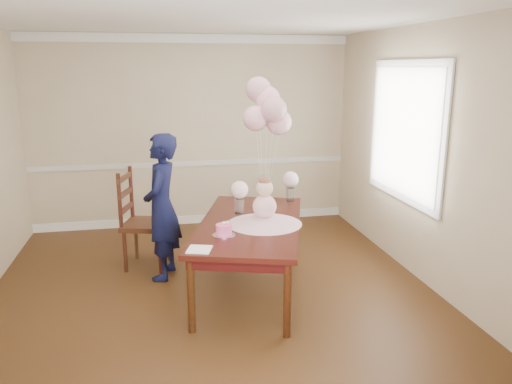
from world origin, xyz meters
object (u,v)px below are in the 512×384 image
Objects in this scene: dining_table_top at (250,224)px; dining_chair_seat at (146,224)px; woman at (162,207)px; birthday_cake at (224,230)px.

dining_chair_seat is (-1.05, 0.87, -0.21)m from dining_table_top.
birthday_cake is at bearing 45.66° from woman.
woman reaches higher than dining_table_top.
birthday_cake is at bearing -43.81° from dining_chair_seat.
woman is at bearing 121.66° from birthday_cake.
dining_table_top is 1.38m from dining_chair_seat.
dining_chair_seat is at bearing -138.55° from woman.
dining_table_top is at bearing 48.97° from birthday_cake.
dining_table_top is at bearing 72.86° from woman.
woman is (-0.87, 0.52, 0.08)m from dining_table_top.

